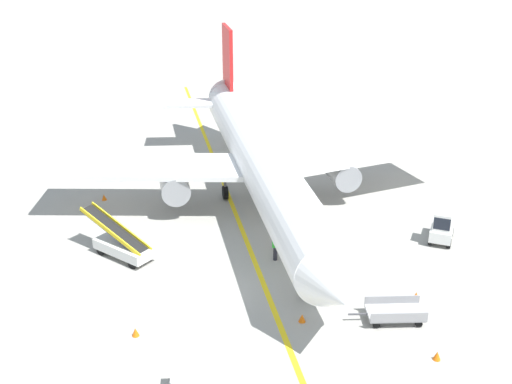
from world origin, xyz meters
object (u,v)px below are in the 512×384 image
object	(u,v)px
safety_cone_tail_area	(416,296)
safety_cone_nose_left	(302,318)
belt_loader_forward_hold	(122,245)
ground_crew_marshaller	(277,236)
ground_crew_wing_walker	(275,246)
baggage_tug_near_wing	(442,228)
baggage_cart_loaded	(395,312)
airliner	(260,159)
safety_cone_wingtip_left	(104,197)
safety_cone_nose_right	(135,332)
safety_cone_wingtip_right	(437,356)

from	to	relation	value
safety_cone_tail_area	safety_cone_nose_left	bearing A→B (deg)	-154.96
belt_loader_forward_hold	ground_crew_marshaller	xyz separation A→B (m)	(8.95, 1.90, 0.13)
ground_crew_wing_walker	baggage_tug_near_wing	bearing A→B (deg)	19.79
baggage_tug_near_wing	belt_loader_forward_hold	xyz separation A→B (m)	(-18.95, -4.26, -0.15)
baggage_cart_loaded	safety_cone_tail_area	world-z (taller)	baggage_cart_loaded
airliner	ground_crew_wing_walker	size ratio (longest dim) A/B	20.23
baggage_tug_near_wing	safety_cone_wingtip_left	distance (m)	23.08
airliner	belt_loader_forward_hold	world-z (taller)	airliner
baggage_tug_near_wing	safety_cone_nose_right	world-z (taller)	baggage_tug_near_wing
ground_crew_marshaller	ground_crew_wing_walker	bearing A→B (deg)	-88.41
ground_crew_wing_walker	safety_cone_nose_left	distance (m)	6.31
ground_crew_marshaller	ground_crew_wing_walker	distance (m)	1.23
safety_cone_nose_left	safety_cone_tail_area	size ratio (longest dim) A/B	1.00
airliner	safety_cone_wingtip_right	xyz separation A→B (m)	(9.98, -15.72, -3.20)
safety_cone_nose_right	ground_crew_marshaller	bearing A→B (deg)	57.56
belt_loader_forward_hold	safety_cone_tail_area	size ratio (longest dim) A/B	11.31
safety_cone_nose_left	safety_cone_nose_right	world-z (taller)	same
safety_cone_wingtip_left	safety_cone_wingtip_right	world-z (taller)	same
airliner	safety_cone_nose_right	xyz separation A→B (m)	(-4.16, -15.68, -3.20)
ground_crew_marshaller	safety_cone_wingtip_left	xyz separation A→B (m)	(-12.82, 5.74, -0.69)
belt_loader_forward_hold	safety_cone_nose_left	distance (m)	12.13
baggage_cart_loaded	safety_cone_nose_right	xyz separation A→B (m)	(-12.45, -2.81, -0.25)
baggage_tug_near_wing	baggage_cart_loaded	bearing A→B (deg)	-111.40
belt_loader_forward_hold	airliner	bearing A→B (deg)	48.93
safety_cone_wingtip_right	safety_cone_tail_area	bearing A→B (deg)	94.91
baggage_cart_loaded	safety_cone_wingtip_right	distance (m)	3.33
belt_loader_forward_hold	ground_crew_marshaller	size ratio (longest dim) A/B	2.93
ground_crew_marshaller	safety_cone_nose_right	world-z (taller)	ground_crew_marshaller
baggage_cart_loaded	safety_cone_tail_area	distance (m)	2.43
safety_cone_tail_area	safety_cone_wingtip_left	bearing A→B (deg)	153.64
baggage_cart_loaded	ground_crew_marshaller	world-z (taller)	ground_crew_marshaller
baggage_cart_loaded	safety_cone_nose_right	world-z (taller)	baggage_cart_loaded
baggage_tug_near_wing	safety_cone_wingtip_right	world-z (taller)	baggage_tug_near_wing
ground_crew_marshaller	safety_cone_wingtip_right	world-z (taller)	ground_crew_marshaller
baggage_cart_loaded	ground_crew_marshaller	distance (m)	9.23
airliner	safety_cone_wingtip_right	world-z (taller)	airliner
ground_crew_marshaller	belt_loader_forward_hold	bearing A→B (deg)	-167.99
ground_crew_wing_walker	safety_cone_wingtip_left	xyz separation A→B (m)	(-12.85, 6.97, -0.69)
baggage_cart_loaded	safety_cone_nose_left	bearing A→B (deg)	-171.63
safety_cone_nose_left	safety_cone_wingtip_right	bearing A→B (deg)	-19.21
safety_cone_wingtip_right	ground_crew_marshaller	bearing A→B (deg)	131.19
belt_loader_forward_hold	safety_cone_wingtip_right	bearing A→B (deg)	-23.54
airliner	safety_cone_tail_area	distance (m)	14.78
baggage_cart_loaded	safety_cone_nose_right	bearing A→B (deg)	-167.27
baggage_cart_loaded	ground_crew_marshaller	xyz separation A→B (m)	(-6.52, 6.53, 0.44)
airliner	safety_cone_tail_area	xyz separation A→B (m)	(9.56, -10.81, -3.20)
airliner	baggage_tug_near_wing	distance (m)	12.67
baggage_tug_near_wing	belt_loader_forward_hold	bearing A→B (deg)	-167.34
baggage_tug_near_wing	baggage_cart_loaded	distance (m)	9.55
safety_cone_nose_right	baggage_tug_near_wing	bearing A→B (deg)	36.28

